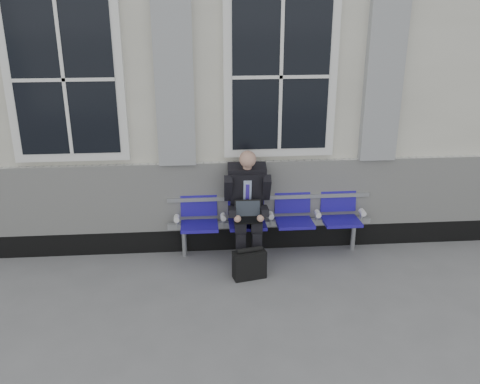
{
  "coord_description": "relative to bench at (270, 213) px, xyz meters",
  "views": [
    {
      "loc": [
        -0.65,
        -4.87,
        3.23
      ],
      "look_at": [
        -0.17,
        0.9,
        1.01
      ],
      "focal_mm": 40.0,
      "sensor_mm": 36.0,
      "label": 1
    }
  ],
  "objects": [
    {
      "name": "ground",
      "position": [
        -0.24,
        -1.32,
        -0.55
      ],
      "size": [
        70.0,
        70.0,
        0.0
      ],
      "primitive_type": "plane",
      "color": "slate",
      "rests_on": "ground"
    },
    {
      "name": "station_building",
      "position": [
        -0.26,
        2.15,
        1.67
      ],
      "size": [
        14.4,
        4.4,
        4.49
      ],
      "color": "silver",
      "rests_on": "ground"
    },
    {
      "name": "bench",
      "position": [
        0.0,
        0.0,
        0.0
      ],
      "size": [
        2.6,
        0.47,
        0.91
      ],
      "color": "#9EA0A3",
      "rests_on": "ground"
    },
    {
      "name": "businessman",
      "position": [
        -0.3,
        -0.13,
        0.22
      ],
      "size": [
        0.57,
        0.77,
        1.42
      ],
      "color": "black",
      "rests_on": "ground"
    },
    {
      "name": "briefcase",
      "position": [
        -0.32,
        -0.64,
        -0.37
      ],
      "size": [
        0.41,
        0.24,
        0.4
      ],
      "color": "black",
      "rests_on": "ground"
    }
  ]
}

